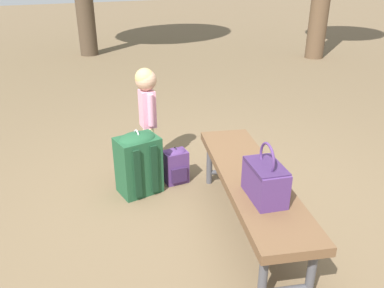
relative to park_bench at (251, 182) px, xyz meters
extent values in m
plane|color=brown|center=(0.33, 0.11, -0.39)|extent=(40.00, 40.00, 0.00)
cube|color=brown|center=(0.00, 0.00, 0.03)|extent=(1.65, 0.85, 0.06)
cylinder|color=#47474C|center=(0.71, -0.07, -0.20)|extent=(0.05, 0.05, 0.39)
cylinder|color=#47474C|center=(0.63, -0.34, -0.20)|extent=(0.05, 0.05, 0.39)
cylinder|color=#47474C|center=(-0.63, 0.34, -0.20)|extent=(0.05, 0.05, 0.39)
cylinder|color=#47474C|center=(-0.71, 0.07, -0.20)|extent=(0.05, 0.05, 0.39)
cylinder|color=#47474C|center=(0.67, -0.21, -0.29)|extent=(0.12, 0.28, 0.04)
cube|color=#4C2D66|center=(-0.27, 0.10, 0.17)|extent=(0.35, 0.25, 0.22)
cube|color=#39224C|center=(-0.27, 0.10, 0.27)|extent=(0.32, 0.24, 0.02)
torus|color=#4C2D66|center=(-0.27, 0.10, 0.33)|extent=(0.19, 0.06, 0.20)
cylinder|color=#CCCC8C|center=(1.32, 0.27, -0.19)|extent=(0.08, 0.08, 0.40)
cylinder|color=#CCCC8C|center=(1.23, 0.27, -0.19)|extent=(0.08, 0.08, 0.40)
ellipsoid|color=white|center=(1.32, 0.25, -0.37)|extent=(0.05, 0.09, 0.04)
ellipsoid|color=white|center=(1.23, 0.25, -0.37)|extent=(0.05, 0.09, 0.04)
cube|color=pink|center=(1.27, 0.27, 0.18)|extent=(0.15, 0.13, 0.34)
cylinder|color=pink|center=(1.37, 0.26, 0.19)|extent=(0.06, 0.06, 0.29)
cylinder|color=pink|center=(1.17, 0.27, 0.19)|extent=(0.06, 0.06, 0.29)
sphere|color=tan|center=(1.27, 0.27, 0.44)|extent=(0.19, 0.19, 0.19)
sphere|color=tan|center=(1.27, 0.28, 0.46)|extent=(0.18, 0.18, 0.18)
cube|color=#1E4C2D|center=(0.86, 0.52, -0.15)|extent=(0.28, 0.36, 0.49)
ellipsoid|color=#1E4C2D|center=(0.86, 0.52, 0.09)|extent=(0.27, 0.34, 0.11)
cube|color=#13311D|center=(0.99, 0.54, -0.22)|extent=(0.06, 0.24, 0.22)
cube|color=#13311D|center=(0.71, 0.58, -0.15)|extent=(0.03, 0.06, 0.42)
cube|color=#13311D|center=(0.73, 0.43, -0.15)|extent=(0.03, 0.06, 0.42)
torus|color=#B2B2B7|center=(0.86, 0.52, 0.13)|extent=(0.08, 0.02, 0.08)
cube|color=#4C2D66|center=(0.87, 0.18, -0.25)|extent=(0.15, 0.21, 0.29)
ellipsoid|color=#4C2D66|center=(0.87, 0.18, -0.11)|extent=(0.15, 0.19, 0.07)
cube|color=#311D42|center=(0.78, 0.18, -0.29)|extent=(0.02, 0.14, 0.13)
cube|color=#311D42|center=(0.94, 0.13, -0.25)|extent=(0.01, 0.03, 0.25)
cube|color=#311D42|center=(0.95, 0.22, -0.25)|extent=(0.01, 0.03, 0.25)
torus|color=black|center=(0.87, 0.18, -0.08)|extent=(0.05, 0.01, 0.05)
camera|label=1|loc=(-1.89, 1.41, 1.35)|focal=36.34mm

